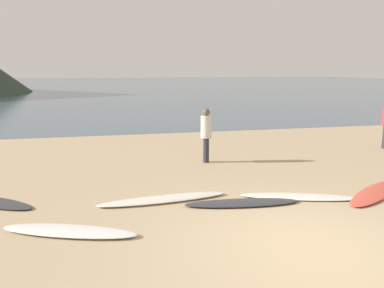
{
  "coord_description": "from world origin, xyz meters",
  "views": [
    {
      "loc": [
        -2.94,
        -4.8,
        2.65
      ],
      "look_at": [
        -0.58,
        5.35,
        0.6
      ],
      "focal_mm": 36.05,
      "sensor_mm": 36.0,
      "label": 1
    }
  ],
  "objects_px": {
    "surfboard_4": "(299,197)",
    "person_0": "(206,131)",
    "surfboard_3": "(242,203)",
    "surfboard_5": "(376,193)",
    "surfboard_1": "(69,231)",
    "surfboard_2": "(163,199)"
  },
  "relations": [
    {
      "from": "surfboard_4",
      "to": "person_0",
      "type": "bearing_deg",
      "value": 125.61
    },
    {
      "from": "surfboard_1",
      "to": "surfboard_3",
      "type": "bearing_deg",
      "value": 32.56
    },
    {
      "from": "surfboard_4",
      "to": "person_0",
      "type": "xyz_separation_m",
      "value": [
        -1.07,
        3.46,
        0.88
      ]
    },
    {
      "from": "surfboard_1",
      "to": "surfboard_4",
      "type": "height_order",
      "value": "surfboard_1"
    },
    {
      "from": "surfboard_2",
      "to": "surfboard_4",
      "type": "height_order",
      "value": "surfboard_2"
    },
    {
      "from": "surfboard_2",
      "to": "surfboard_3",
      "type": "distance_m",
      "value": 1.59
    },
    {
      "from": "person_0",
      "to": "surfboard_5",
      "type": "bearing_deg",
      "value": -137.95
    },
    {
      "from": "surfboard_3",
      "to": "surfboard_4",
      "type": "distance_m",
      "value": 1.3
    },
    {
      "from": "surfboard_1",
      "to": "surfboard_5",
      "type": "relative_size",
      "value": 0.96
    },
    {
      "from": "surfboard_2",
      "to": "surfboard_4",
      "type": "bearing_deg",
      "value": -14.16
    },
    {
      "from": "surfboard_2",
      "to": "surfboard_3",
      "type": "relative_size",
      "value": 1.17
    },
    {
      "from": "surfboard_5",
      "to": "person_0",
      "type": "height_order",
      "value": "person_0"
    },
    {
      "from": "surfboard_4",
      "to": "person_0",
      "type": "distance_m",
      "value": 3.73
    },
    {
      "from": "surfboard_1",
      "to": "surfboard_2",
      "type": "distance_m",
      "value": 2.11
    },
    {
      "from": "surfboard_3",
      "to": "surfboard_5",
      "type": "distance_m",
      "value": 3.02
    },
    {
      "from": "surfboard_5",
      "to": "surfboard_2",
      "type": "bearing_deg",
      "value": 139.26
    },
    {
      "from": "surfboard_1",
      "to": "surfboard_5",
      "type": "height_order",
      "value": "surfboard_1"
    },
    {
      "from": "surfboard_4",
      "to": "surfboard_5",
      "type": "xyz_separation_m",
      "value": [
        1.72,
        -0.13,
        0.0
      ]
    },
    {
      "from": "surfboard_1",
      "to": "surfboard_5",
      "type": "bearing_deg",
      "value": 26.73
    },
    {
      "from": "surfboard_1",
      "to": "surfboard_4",
      "type": "xyz_separation_m",
      "value": [
        4.52,
        0.74,
        -0.01
      ]
    },
    {
      "from": "surfboard_1",
      "to": "surfboard_3",
      "type": "relative_size",
      "value": 1.01
    },
    {
      "from": "surfboard_2",
      "to": "person_0",
      "type": "relative_size",
      "value": 1.74
    }
  ]
}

